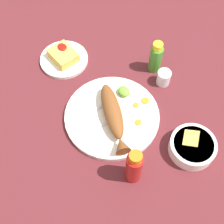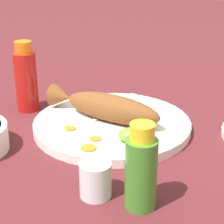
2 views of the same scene
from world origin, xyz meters
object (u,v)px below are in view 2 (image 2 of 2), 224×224
Objects in this scene: hot_sauce_bottle_green at (141,169)px; salt_cup at (96,181)px; main_plate at (112,124)px; hot_sauce_bottle_red at (26,79)px; fork_near at (118,105)px; fried_fish at (104,106)px; fork_far at (137,108)px.

hot_sauce_bottle_green reaches higher than salt_cup.
main_plate is 2.03× the size of hot_sauce_bottle_red.
hot_sauce_bottle_green is at bearing -52.69° from hot_sauce_bottle_red.
fork_near is 1.25× the size of hot_sauce_bottle_green.
salt_cup is at bearing -60.85° from fried_fish.
fork_far is 3.18× the size of salt_cup.
fried_fish is 4.54× the size of salt_cup.
fork_far is at bearing 52.85° from main_plate.
hot_sauce_bottle_green is at bearing -177.65° from fork_far.
salt_cup reaches higher than fork_far.
hot_sauce_bottle_red is at bearing 157.07° from main_plate.
fried_fish is 1.43× the size of fork_far.
hot_sauce_bottle_red is at bearing 86.32° from fork_far.
fork_near is 2.96× the size of salt_cup.
fried_fish reaches higher than salt_cup.
main_plate is at bearing -158.98° from fork_near.
hot_sauce_bottle_red is (-0.19, 0.08, 0.03)m from fried_fish.
main_plate is 0.28m from hot_sauce_bottle_green.
fried_fish is 0.26m from salt_cup.
fork_far is 1.35× the size of hot_sauce_bottle_green.
main_plate is 0.09m from fork_far.
salt_cup is (-0.01, -0.33, 0.01)m from fork_near.
hot_sauce_bottle_red is at bearing 115.50° from fork_near.
hot_sauce_bottle_green reaches higher than fried_fish.
fried_fish reaches higher than fork_near.
salt_cup is (0.20, -0.33, -0.05)m from hot_sauce_bottle_red.
fried_fish is at bearing 131.28° from fork_far.
fork_far is (0.05, -0.02, 0.00)m from fork_near.
hot_sauce_bottle_red is 1.20× the size of hot_sauce_bottle_green.
fork_near is at bearing 70.51° from fork_far.
fork_near is 1.05× the size of hot_sauce_bottle_red.
fried_fish is at bearing -22.59° from hot_sauce_bottle_red.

